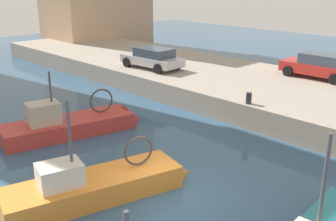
{
  "coord_description": "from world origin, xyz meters",
  "views": [
    {
      "loc": [
        -8.37,
        -8.66,
        7.1
      ],
      "look_at": [
        3.84,
        3.95,
        1.2
      ],
      "focal_mm": 43.28,
      "sensor_mm": 36.0,
      "label": 1
    }
  ],
  "objects_px": {
    "fishing_boat_orange": "(104,193)",
    "fishing_boat_red": "(76,130)",
    "parked_car_silver": "(153,58)",
    "parked_car_red": "(319,66)",
    "mooring_bollard_mid": "(249,98)"
  },
  "relations": [
    {
      "from": "fishing_boat_orange",
      "to": "parked_car_silver",
      "type": "xyz_separation_m",
      "value": [
        10.78,
        9.46,
        1.8
      ]
    },
    {
      "from": "fishing_boat_orange",
      "to": "fishing_boat_red",
      "type": "bearing_deg",
      "value": 66.53
    },
    {
      "from": "parked_car_red",
      "to": "mooring_bollard_mid",
      "type": "bearing_deg",
      "value": -179.14
    },
    {
      "from": "mooring_bollard_mid",
      "to": "parked_car_silver",
      "type": "bearing_deg",
      "value": 78.11
    },
    {
      "from": "fishing_boat_orange",
      "to": "parked_car_red",
      "type": "relative_size",
      "value": 1.61
    },
    {
      "from": "parked_car_red",
      "to": "parked_car_silver",
      "type": "distance_m",
      "value": 10.37
    },
    {
      "from": "fishing_boat_orange",
      "to": "parked_car_red",
      "type": "bearing_deg",
      "value": 2.02
    },
    {
      "from": "mooring_bollard_mid",
      "to": "fishing_boat_red",
      "type": "bearing_deg",
      "value": 140.95
    },
    {
      "from": "parked_car_silver",
      "to": "parked_car_red",
      "type": "bearing_deg",
      "value": -58.97
    },
    {
      "from": "fishing_boat_red",
      "to": "parked_car_silver",
      "type": "distance_m",
      "value": 9.31
    },
    {
      "from": "parked_car_red",
      "to": "parked_car_silver",
      "type": "xyz_separation_m",
      "value": [
        -5.35,
        8.89,
        -0.05
      ]
    },
    {
      "from": "parked_car_red",
      "to": "mooring_bollard_mid",
      "type": "xyz_separation_m",
      "value": [
        -7.24,
        -0.11,
        -0.47
      ]
    },
    {
      "from": "fishing_boat_red",
      "to": "parked_car_red",
      "type": "height_order",
      "value": "fishing_boat_red"
    },
    {
      "from": "parked_car_red",
      "to": "fishing_boat_red",
      "type": "bearing_deg",
      "value": 159.52
    },
    {
      "from": "fishing_boat_red",
      "to": "mooring_bollard_mid",
      "type": "xyz_separation_m",
      "value": [
        6.43,
        -5.21,
        1.36
      ]
    }
  ]
}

